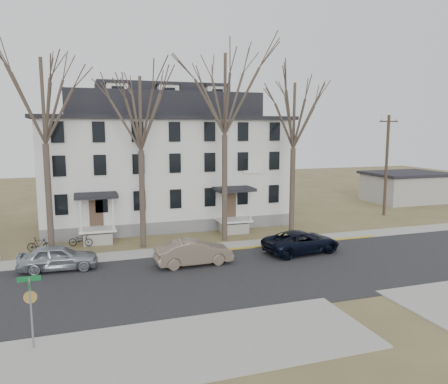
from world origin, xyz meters
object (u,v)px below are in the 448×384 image
object	(u,v)px
car_tan	(194,253)
bicycle_right	(39,245)
utility_pole_far	(386,164)
car_navy	(301,242)
car_silver	(58,258)
tree_center	(225,88)
tree_mid_left	(140,108)
boarding_house	(163,161)
tree_mid_right	(294,110)
bicycle_left	(81,241)
street_sign	(31,302)
tree_far_left	(43,95)

from	to	relation	value
car_tan	bicycle_right	distance (m)	10.91
utility_pole_far	car_navy	distance (m)	16.89
car_silver	bicycle_right	distance (m)	4.63
tree_center	car_navy	xyz separation A→B (m)	(3.81, -4.78, -10.35)
tree_mid_left	utility_pole_far	distance (m)	24.33
boarding_house	car_silver	xyz separation A→B (m)	(-8.44, -11.70, -4.62)
boarding_house	tree_center	distance (m)	10.39
tree_mid_left	tree_mid_right	xyz separation A→B (m)	(11.50, 0.00, 0.00)
car_silver	car_tan	distance (m)	7.92
bicycle_left	street_sign	size ratio (longest dim) A/B	0.59
tree_mid_right	car_tan	world-z (taller)	tree_mid_right
car_navy	tree_center	bearing A→B (deg)	31.78
tree_mid_right	tree_center	bearing A→B (deg)	180.00
car_silver	tree_center	bearing A→B (deg)	-70.08
tree_mid_right	bicycle_left	distance (m)	18.21
boarding_house	car_tan	distance (m)	14.02
tree_far_left	car_navy	bearing A→B (deg)	-16.81
tree_mid_left	car_silver	bearing A→B (deg)	-146.92
tree_center	tree_mid_right	distance (m)	5.70
street_sign	tree_mid_left	bearing A→B (deg)	63.97
tree_mid_right	car_tan	distance (m)	13.70
tree_far_left	street_sign	bearing A→B (deg)	-89.74
tree_far_left	bicycle_left	world-z (taller)	tree_far_left
utility_pole_far	bicycle_left	distance (m)	28.17
boarding_house	car_tan	world-z (taller)	boarding_house
car_silver	utility_pole_far	bearing A→B (deg)	-72.31
boarding_house	car_silver	bearing A→B (deg)	-125.80
car_tan	car_navy	distance (m)	7.49
tree_center	car_silver	distance (m)	15.81
tree_center	utility_pole_far	bearing A→B (deg)	13.50
car_tan	car_navy	world-z (taller)	car_tan
tree_center	utility_pole_far	xyz separation A→B (m)	(17.50, 4.20, -6.18)
tree_center	tree_mid_left	bearing A→B (deg)	180.00
tree_far_left	car_tan	distance (m)	13.67
car_tan	car_navy	bearing A→B (deg)	-89.78
car_silver	car_navy	size ratio (longest dim) A/B	0.84
car_tan	bicycle_left	world-z (taller)	car_tan
tree_far_left	tree_center	size ratio (longest dim) A/B	0.93
boarding_house	utility_pole_far	bearing A→B (deg)	-10.92
bicycle_left	bicycle_right	bearing A→B (deg)	121.64
boarding_house	bicycle_right	world-z (taller)	boarding_house
tree_mid_left	tree_center	xyz separation A→B (m)	(6.00, 0.00, 1.48)
bicycle_right	car_tan	bearing A→B (deg)	-110.35
tree_mid_right	bicycle_right	size ratio (longest dim) A/B	7.77
boarding_house	tree_mid_left	bearing A→B (deg)	-110.20
boarding_house	car_silver	distance (m)	15.14
boarding_house	car_tan	size ratio (longest dim) A/B	4.45
car_tan	street_sign	xyz separation A→B (m)	(-8.28, -8.09, 1.11)
boarding_house	tree_center	bearing A→B (deg)	-69.80
street_sign	tree_center	bearing A→B (deg)	46.04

